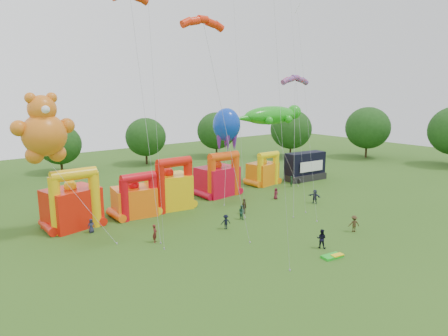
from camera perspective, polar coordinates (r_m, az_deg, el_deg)
ground at (r=37.75m, az=19.40°, el=-13.70°), size 160.00×160.00×0.00m
tree_ring at (r=34.97m, az=18.15°, el=-4.68°), size 125.10×127.22×12.07m
bouncy_castle_0 at (r=48.39m, az=-20.83°, el=-4.91°), size 6.30×5.47×6.99m
bouncy_castle_1 at (r=50.54m, az=-12.60°, el=-4.33°), size 5.39×4.57×5.63m
bouncy_castle_2 at (r=52.71m, az=-7.74°, el=-2.96°), size 5.91×5.04×6.96m
bouncy_castle_3 at (r=58.78m, az=-0.81°, el=-1.50°), size 5.96×4.98×6.60m
bouncy_castle_4 at (r=65.73m, az=5.67°, el=-0.50°), size 5.04×4.31×5.53m
stage_trailer at (r=69.91m, az=11.53°, el=0.20°), size 7.61×3.52×4.83m
teddy_bear_kite at (r=43.79m, az=-21.26°, el=-1.33°), size 7.65×8.75×15.26m
gecko_kite at (r=64.95m, az=7.58°, el=5.07°), size 14.30×6.78×12.88m
octopus_kite at (r=56.50m, az=0.27°, el=1.86°), size 5.84×6.35×12.87m
parafoil_kites at (r=44.26m, az=4.90°, el=4.24°), size 24.45×10.78×25.65m
diamond_kites at (r=44.68m, az=4.03°, el=12.41°), size 22.62×19.83×39.54m
folded_kite_bundle at (r=39.52m, az=15.27°, el=-12.06°), size 2.13×1.34×0.31m
spectator_0 at (r=46.41m, az=-18.45°, el=-7.84°), size 0.84×0.62×1.57m
spectator_1 at (r=42.04m, az=-9.85°, el=-9.18°), size 0.79×0.83×1.90m
spectator_2 at (r=48.48m, az=2.55°, el=-6.30°), size 0.67×0.86×1.76m
spectator_3 at (r=45.13m, az=0.25°, el=-7.70°), size 1.23×0.97×1.68m
spectator_4 at (r=50.48m, az=2.89°, el=-5.46°), size 0.80×1.24×1.96m
spectator_5 at (r=56.20m, az=12.83°, el=-3.99°), size 1.04×1.89×1.95m
spectator_6 at (r=57.40m, az=7.41°, el=-3.64°), size 0.84×0.60×1.62m
spectator_7 at (r=64.85m, az=9.62°, el=-1.91°), size 0.72×0.75×1.74m
spectator_8 at (r=41.16m, az=13.75°, el=-9.77°), size 1.10×1.18×1.94m
spectator_9 at (r=46.53m, az=18.08°, el=-7.57°), size 1.39×1.24×1.87m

